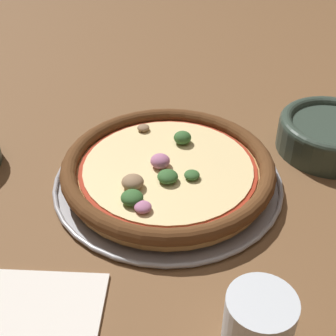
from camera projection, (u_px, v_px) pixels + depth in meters
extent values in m
plane|color=brown|center=(168.00, 183.00, 0.66)|extent=(3.00, 3.00, 0.00)
cylinder|color=#9E9EA3|center=(168.00, 182.00, 0.65)|extent=(0.31, 0.31, 0.01)
torus|color=#9E9EA3|center=(168.00, 180.00, 0.65)|extent=(0.32, 0.32, 0.01)
cylinder|color=tan|center=(168.00, 174.00, 0.65)|extent=(0.28, 0.28, 0.02)
torus|color=#563319|center=(168.00, 166.00, 0.64)|extent=(0.29, 0.29, 0.02)
cylinder|color=#A32D19|center=(168.00, 168.00, 0.64)|extent=(0.24, 0.24, 0.00)
cylinder|color=beige|center=(168.00, 167.00, 0.64)|extent=(0.23, 0.23, 0.00)
ellipsoid|color=#8E7051|center=(133.00, 182.00, 0.60)|extent=(0.04, 0.04, 0.02)
ellipsoid|color=#33602D|center=(183.00, 138.00, 0.68)|extent=(0.03, 0.03, 0.02)
ellipsoid|color=#B26B93|center=(160.00, 161.00, 0.63)|extent=(0.03, 0.03, 0.02)
ellipsoid|color=#8E7051|center=(143.00, 128.00, 0.71)|extent=(0.03, 0.03, 0.01)
ellipsoid|color=#33602D|center=(192.00, 175.00, 0.61)|extent=(0.03, 0.03, 0.01)
ellipsoid|color=#B26B93|center=(143.00, 207.00, 0.56)|extent=(0.03, 0.03, 0.01)
ellipsoid|color=#33602D|center=(166.00, 176.00, 0.61)|extent=(0.04, 0.04, 0.01)
ellipsoid|color=#33602D|center=(132.00, 197.00, 0.57)|extent=(0.03, 0.03, 0.01)
cylinder|color=#334238|center=(330.00, 137.00, 0.71)|extent=(0.16, 0.16, 0.04)
torus|color=#334238|center=(333.00, 124.00, 0.70)|extent=(0.16, 0.16, 0.02)
cylinder|color=silver|center=(257.00, 329.00, 0.42)|extent=(0.06, 0.06, 0.08)
cube|color=white|center=(24.00, 321.00, 0.47)|extent=(0.16, 0.14, 0.01)
cube|color=#B7B7BC|center=(68.00, 321.00, 0.48)|extent=(0.05, 0.03, 0.00)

